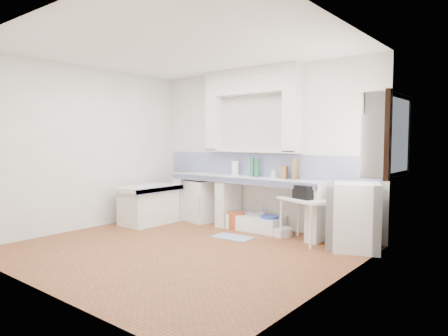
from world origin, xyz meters
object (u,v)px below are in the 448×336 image
Objects in this scene: sink at (256,223)px; fridge at (357,217)px; stove at (202,201)px; side_table at (304,220)px.

fridge is (1.81, -0.17, 0.36)m from sink.
stove is 3.04m from fridge.
fridge is at bearing 12.20° from stove.
stove is 0.82× the size of fridge.
sink is at bearing 15.89° from stove.
side_table is at bearing 9.55° from stove.
stove reaches higher than sink.
side_table is (2.26, -0.22, -0.06)m from stove.
sink is 1.18× the size of side_table.
fridge is at bearing 27.39° from side_table.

